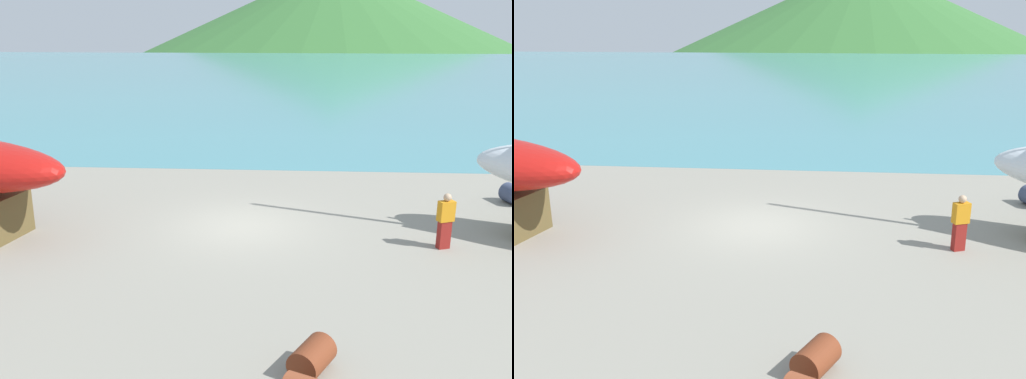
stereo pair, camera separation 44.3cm
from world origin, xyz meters
TOP-DOWN VIEW (x-y plane):
  - ground_plane at (0.00, -4.78)m, footprint 46.37×46.37m
  - sea_water at (0.00, 46.90)m, footprint 164.92×80.17m
  - headland_hill at (11.28, 135.14)m, footprint 169.62×169.62m
  - worker at (5.77, -1.37)m, footprint 0.50×0.38m
  - barrel_tipped_right at (1.92, -7.50)m, footprint 0.95×1.06m

SIDE VIEW (x-z plane):
  - ground_plane at x=0.00m, z-range 0.00..0.00m
  - sea_water at x=0.00m, z-range 0.00..0.00m
  - headland_hill at x=11.28m, z-range -18.67..18.67m
  - barrel_tipped_right at x=1.92m, z-range 0.00..0.60m
  - worker at x=5.77m, z-range 0.03..1.63m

